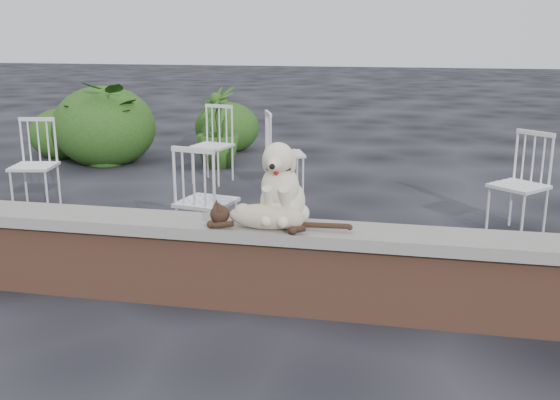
% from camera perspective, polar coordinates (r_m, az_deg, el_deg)
% --- Properties ---
extents(ground, '(60.00, 60.00, 0.00)m').
position_cam_1_polar(ground, '(4.58, -4.95, -8.89)').
color(ground, black).
rests_on(ground, ground).
extents(brick_wall, '(6.00, 0.30, 0.50)m').
position_cam_1_polar(brick_wall, '(4.48, -5.02, -5.97)').
color(brick_wall, brown).
rests_on(brick_wall, ground).
extents(capstone, '(6.20, 0.40, 0.08)m').
position_cam_1_polar(capstone, '(4.39, -5.11, -2.42)').
color(capstone, slate).
rests_on(capstone, brick_wall).
extents(dog, '(0.40, 0.51, 0.58)m').
position_cam_1_polar(dog, '(4.26, 0.25, 1.66)').
color(dog, beige).
rests_on(dog, capstone).
extents(cat, '(1.11, 0.31, 0.19)m').
position_cam_1_polar(cat, '(4.18, -1.24, -1.34)').
color(cat, tan).
rests_on(cat, capstone).
extents(chair_e, '(0.72, 0.72, 0.94)m').
position_cam_1_polar(chair_e, '(7.45, 0.43, 4.21)').
color(chair_e, white).
rests_on(chair_e, ground).
extents(chair_a, '(0.66, 0.66, 0.94)m').
position_cam_1_polar(chair_a, '(7.24, -20.85, 2.92)').
color(chair_a, white).
rests_on(chair_a, ground).
extents(chair_d, '(0.79, 0.79, 0.94)m').
position_cam_1_polar(chair_d, '(6.29, 20.28, 1.32)').
color(chair_d, white).
rests_on(chair_d, ground).
extents(chair_b, '(0.66, 0.66, 0.94)m').
position_cam_1_polar(chair_b, '(8.01, -5.99, 4.87)').
color(chair_b, white).
rests_on(chair_b, ground).
extents(chair_c, '(0.66, 0.66, 0.94)m').
position_cam_1_polar(chair_c, '(5.39, -6.49, 0.01)').
color(chair_c, white).
rests_on(chair_c, ground).
extents(potted_plant_a, '(1.08, 0.94, 1.17)m').
position_cam_1_polar(potted_plant_a, '(9.31, -14.94, 6.54)').
color(potted_plant_a, '#224313').
rests_on(potted_plant_a, ground).
extents(potted_plant_b, '(0.87, 0.87, 1.10)m').
position_cam_1_polar(potted_plant_b, '(8.93, -5.50, 6.41)').
color(potted_plant_b, '#224313').
rests_on(potted_plant_b, ground).
extents(shrubbery, '(3.22, 2.44, 1.15)m').
position_cam_1_polar(shrubbery, '(9.71, -13.58, 6.15)').
color(shrubbery, '#224313').
rests_on(shrubbery, ground).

